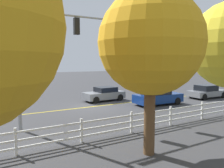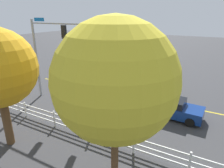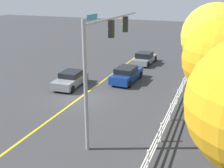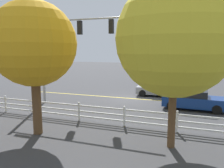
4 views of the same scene
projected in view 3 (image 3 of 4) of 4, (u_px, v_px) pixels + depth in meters
ground_plane at (80, 98)px, 21.71m from camera, size 120.00×120.00×0.00m
lane_center_stripe at (100, 83)px, 25.23m from camera, size 28.00×0.16×0.01m
signal_assembly at (104, 50)px, 15.18m from camera, size 8.06×0.37×6.98m
car_0 at (145, 58)px, 31.55m from camera, size 4.33×2.04×1.37m
car_1 at (127, 74)px, 25.35m from camera, size 4.47×2.02×1.43m
car_2 at (71, 79)px, 24.05m from camera, size 4.05×2.02×1.35m
white_rail_fence at (180, 90)px, 21.58m from camera, size 26.10×0.10×1.15m
tree_1 at (214, 36)px, 20.70m from camera, size 5.01×5.01×7.29m
tree_2 at (222, 59)px, 14.69m from camera, size 4.23×4.23×6.71m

